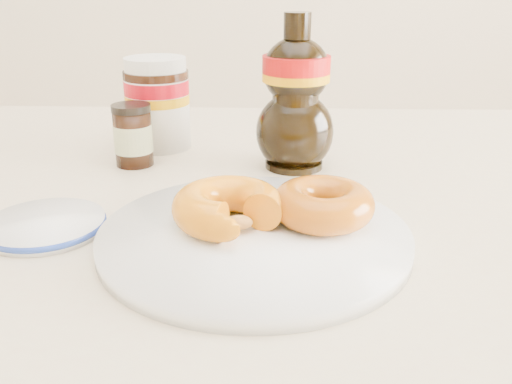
{
  "coord_description": "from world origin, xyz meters",
  "views": [
    {
      "loc": [
        0.04,
        -0.54,
        1.0
      ],
      "look_at": [
        0.02,
        0.01,
        0.79
      ],
      "focal_mm": 40.0,
      "sensor_mm": 36.0,
      "label": 1
    }
  ],
  "objects_px": {
    "plate": "(254,236)",
    "syrup_bottle": "(296,93)",
    "blue_rim_saucer": "(45,225)",
    "donut_whole": "(323,204)",
    "dining_table": "(242,254)",
    "donut_bitten": "(228,207)",
    "nutella_jar": "(157,100)",
    "dark_jar": "(133,136)"
  },
  "relations": [
    {
      "from": "syrup_bottle",
      "to": "dark_jar",
      "type": "xyz_separation_m",
      "value": [
        -0.22,
        0.0,
        -0.06
      ]
    },
    {
      "from": "plate",
      "to": "nutella_jar",
      "type": "relative_size",
      "value": 2.28
    },
    {
      "from": "syrup_bottle",
      "to": "dark_jar",
      "type": "bearing_deg",
      "value": 179.45
    },
    {
      "from": "plate",
      "to": "blue_rim_saucer",
      "type": "bearing_deg",
      "value": 174.2
    },
    {
      "from": "donut_bitten",
      "to": "syrup_bottle",
      "type": "xyz_separation_m",
      "value": [
        0.07,
        0.23,
        0.07
      ]
    },
    {
      "from": "dining_table",
      "to": "blue_rim_saucer",
      "type": "bearing_deg",
      "value": -149.68
    },
    {
      "from": "donut_bitten",
      "to": "nutella_jar",
      "type": "distance_m",
      "value": 0.34
    },
    {
      "from": "donut_whole",
      "to": "blue_rim_saucer",
      "type": "xyz_separation_m",
      "value": [
        -0.28,
        -0.0,
        -0.03
      ]
    },
    {
      "from": "dining_table",
      "to": "blue_rim_saucer",
      "type": "xyz_separation_m",
      "value": [
        -0.2,
        -0.11,
        0.09
      ]
    },
    {
      "from": "plate",
      "to": "syrup_bottle",
      "type": "bearing_deg",
      "value": 79.15
    },
    {
      "from": "donut_bitten",
      "to": "dining_table",
      "type": "bearing_deg",
      "value": 103.31
    },
    {
      "from": "plate",
      "to": "donut_bitten",
      "type": "bearing_deg",
      "value": 159.33
    },
    {
      "from": "syrup_bottle",
      "to": "donut_whole",
      "type": "bearing_deg",
      "value": -83.8
    },
    {
      "from": "donut_whole",
      "to": "donut_bitten",
      "type": "bearing_deg",
      "value": -171.51
    },
    {
      "from": "blue_rim_saucer",
      "to": "plate",
      "type": "bearing_deg",
      "value": -5.8
    },
    {
      "from": "donut_whole",
      "to": "dark_jar",
      "type": "bearing_deg",
      "value": 138.56
    },
    {
      "from": "donut_bitten",
      "to": "donut_whole",
      "type": "bearing_deg",
      "value": 24.05
    },
    {
      "from": "syrup_bottle",
      "to": "blue_rim_saucer",
      "type": "xyz_separation_m",
      "value": [
        -0.26,
        -0.21,
        -0.09
      ]
    },
    {
      "from": "donut_bitten",
      "to": "blue_rim_saucer",
      "type": "distance_m",
      "value": 0.19
    },
    {
      "from": "donut_whole",
      "to": "nutella_jar",
      "type": "xyz_separation_m",
      "value": [
        -0.22,
        0.3,
        0.04
      ]
    },
    {
      "from": "plate",
      "to": "dark_jar",
      "type": "distance_m",
      "value": 0.3
    },
    {
      "from": "dining_table",
      "to": "plate",
      "type": "bearing_deg",
      "value": -81.25
    },
    {
      "from": "plate",
      "to": "syrup_bottle",
      "type": "xyz_separation_m",
      "value": [
        0.05,
        0.24,
        0.09
      ]
    },
    {
      "from": "donut_bitten",
      "to": "nutella_jar",
      "type": "relative_size",
      "value": 0.83
    },
    {
      "from": "donut_whole",
      "to": "dark_jar",
      "type": "distance_m",
      "value": 0.32
    },
    {
      "from": "syrup_bottle",
      "to": "dining_table",
      "type": "bearing_deg",
      "value": -123.74
    },
    {
      "from": "nutella_jar",
      "to": "dark_jar",
      "type": "bearing_deg",
      "value": -102.16
    },
    {
      "from": "plate",
      "to": "blue_rim_saucer",
      "type": "xyz_separation_m",
      "value": [
        -0.22,
        0.02,
        -0.0
      ]
    },
    {
      "from": "nutella_jar",
      "to": "donut_bitten",
      "type": "bearing_deg",
      "value": -67.5
    },
    {
      "from": "syrup_bottle",
      "to": "dark_jar",
      "type": "relative_size",
      "value": 2.41
    },
    {
      "from": "plate",
      "to": "nutella_jar",
      "type": "distance_m",
      "value": 0.36
    },
    {
      "from": "nutella_jar",
      "to": "syrup_bottle",
      "type": "xyz_separation_m",
      "value": [
        0.2,
        -0.09,
        0.03
      ]
    },
    {
      "from": "donut_whole",
      "to": "blue_rim_saucer",
      "type": "height_order",
      "value": "donut_whole"
    },
    {
      "from": "dining_table",
      "to": "plate",
      "type": "xyz_separation_m",
      "value": [
        0.02,
        -0.14,
        0.09
      ]
    },
    {
      "from": "donut_whole",
      "to": "nutella_jar",
      "type": "relative_size",
      "value": 0.77
    },
    {
      "from": "plate",
      "to": "blue_rim_saucer",
      "type": "relative_size",
      "value": 2.47
    },
    {
      "from": "donut_bitten",
      "to": "donut_whole",
      "type": "xyz_separation_m",
      "value": [
        0.09,
        0.01,
        -0.0
      ]
    },
    {
      "from": "plate",
      "to": "nutella_jar",
      "type": "xyz_separation_m",
      "value": [
        -0.16,
        0.32,
        0.06
      ]
    },
    {
      "from": "dining_table",
      "to": "blue_rim_saucer",
      "type": "relative_size",
      "value": 11.33
    },
    {
      "from": "nutella_jar",
      "to": "donut_whole",
      "type": "bearing_deg",
      "value": -53.19
    },
    {
      "from": "dark_jar",
      "to": "blue_rim_saucer",
      "type": "xyz_separation_m",
      "value": [
        -0.04,
        -0.22,
        -0.03
      ]
    },
    {
      "from": "dining_table",
      "to": "nutella_jar",
      "type": "xyz_separation_m",
      "value": [
        -0.13,
        0.19,
        0.16
      ]
    }
  ]
}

